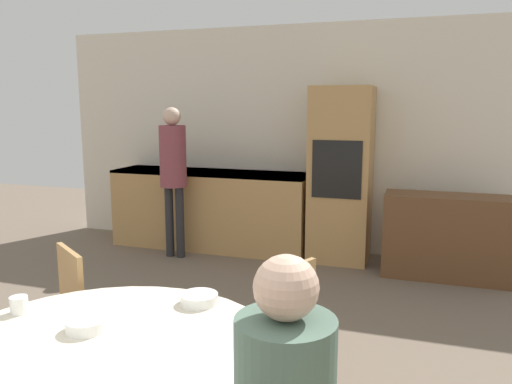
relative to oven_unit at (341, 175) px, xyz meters
The scene contains 10 objects.
wall_back 0.55m from the oven_unit, 127.03° to the left, with size 6.63×0.05×2.60m.
kitchen_counter 1.61m from the oven_unit, behind, with size 2.36×0.60×0.92m.
oven_unit is the anchor object (origin of this frame).
sideboard 1.25m from the oven_unit, 13.76° to the right, with size 1.20×0.45×0.83m.
chair_far_left 3.43m from the oven_unit, 108.86° to the right, with size 0.56×0.56×0.89m.
chair_far_right 3.02m from the oven_unit, 87.35° to the right, with size 0.53×0.53×0.89m.
person_standing 1.84m from the oven_unit, 164.45° to the right, with size 0.29×0.29×1.67m.
cup 3.76m from the oven_unit, 104.15° to the right, with size 0.08×0.08×0.08m.
bowl_near 3.74m from the oven_unit, 97.78° to the right, with size 0.17×0.17×0.05m.
bowl_centre 3.29m from the oven_unit, 92.99° to the right, with size 0.18×0.18×0.05m.
Camera 1 is at (1.07, -0.50, 1.69)m, focal length 35.00 mm.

